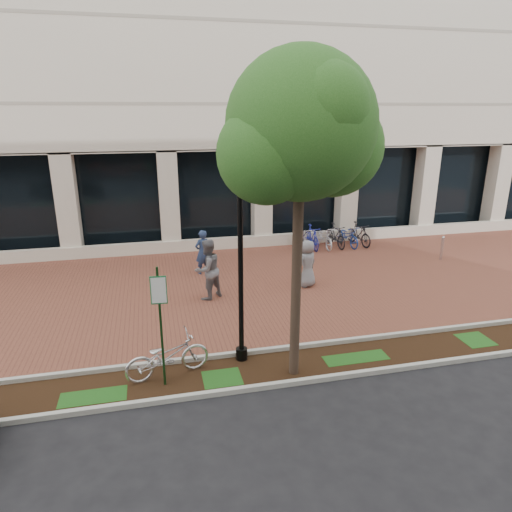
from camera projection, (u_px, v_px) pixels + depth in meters
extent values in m
plane|color=black|center=(239.00, 287.00, 15.64)|extent=(120.00, 120.00, 0.00)
cube|color=brown|center=(239.00, 287.00, 15.64)|extent=(40.00, 9.00, 0.01)
cube|color=black|center=(282.00, 367.00, 10.78)|extent=(40.00, 1.50, 0.01)
cube|color=#AEAEA4|center=(273.00, 349.00, 11.45)|extent=(40.00, 0.12, 0.12)
cube|color=#AEAEA4|center=(291.00, 383.00, 10.06)|extent=(40.00, 0.12, 0.12)
cube|color=beige|center=(195.00, 16.00, 22.23)|extent=(40.00, 12.00, 11.80)
cube|color=black|center=(214.00, 197.00, 20.17)|extent=(40.00, 0.15, 4.20)
cube|color=beige|center=(219.00, 244.00, 19.73)|extent=(40.00, 0.25, 0.50)
cube|color=beige|center=(216.00, 200.00, 19.53)|extent=(0.80, 0.80, 4.20)
cube|color=#143916|center=(161.00, 328.00, 9.68)|extent=(0.05, 0.05, 2.77)
cube|color=#1A6B38|center=(158.00, 290.00, 9.38)|extent=(0.34, 0.02, 0.62)
cube|color=white|center=(159.00, 290.00, 9.36)|extent=(0.30, 0.01, 0.56)
cylinder|color=black|center=(242.00, 354.00, 11.08)|extent=(0.28, 0.28, 0.30)
cylinder|color=black|center=(241.00, 277.00, 10.46)|extent=(0.12, 0.12, 4.29)
sphere|color=silver|center=(240.00, 177.00, 9.75)|extent=(0.36, 0.36, 0.36)
cylinder|color=#473428|center=(296.00, 292.00, 9.93)|extent=(0.22, 0.22, 4.04)
sphere|color=#1D4F18|center=(301.00, 125.00, 8.85)|extent=(2.97, 2.97, 2.97)
sphere|color=#1D4F18|center=(333.00, 147.00, 9.44)|extent=(2.08, 2.08, 2.08)
sphere|color=#1D4F18|center=(267.00, 154.00, 8.64)|extent=(1.93, 1.93, 1.93)
imported|color=silver|center=(167.00, 356.00, 10.29)|extent=(2.03, 1.10, 1.01)
imported|color=navy|center=(202.00, 252.00, 16.65)|extent=(0.71, 0.61, 1.65)
imported|color=slate|center=(208.00, 269.00, 14.40)|extent=(1.20, 1.14, 1.96)
imported|color=slate|center=(307.00, 264.00, 15.44)|extent=(0.95, 0.85, 1.63)
cylinder|color=silver|center=(442.00, 249.00, 18.27)|extent=(0.11, 0.11, 0.88)
sphere|color=silver|center=(443.00, 238.00, 18.12)|extent=(0.12, 0.12, 0.12)
imported|color=black|center=(300.00, 239.00, 19.64)|extent=(0.71, 1.78, 0.92)
imported|color=#212A99|center=(312.00, 237.00, 19.75)|extent=(0.49, 1.70, 1.02)
imported|color=silver|center=(324.00, 237.00, 19.88)|extent=(0.69, 1.78, 0.92)
imported|color=black|center=(336.00, 236.00, 19.98)|extent=(0.65, 1.74, 1.02)
imported|color=navy|center=(347.00, 236.00, 20.12)|extent=(0.87, 1.82, 0.92)
imported|color=black|center=(359.00, 234.00, 20.22)|extent=(0.82, 1.76, 1.02)
cylinder|color=silver|center=(330.00, 238.00, 19.96)|extent=(0.04, 0.04, 0.80)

